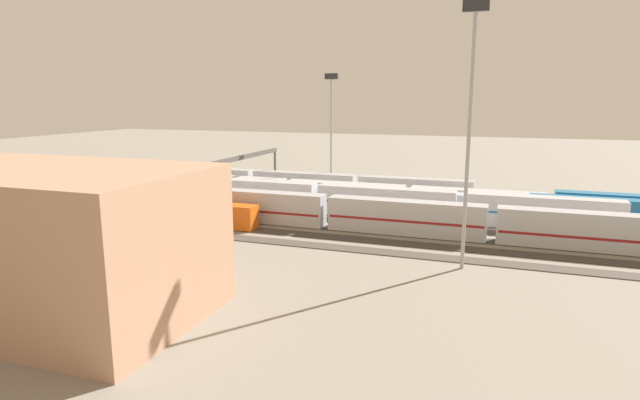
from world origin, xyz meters
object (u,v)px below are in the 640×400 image
object	(u,v)px
train_on_track_3	(305,195)
train_on_track_2	(338,192)
maintenance_shed	(9,237)
signal_gantry	(226,164)
light_mast_1	(471,106)
train_on_track_6	(256,206)
train_on_track_0	(304,181)
light_mast_0	(331,116)
train_on_track_4	(318,198)
train_on_track_7	(224,214)

from	to	relation	value
train_on_track_3	train_on_track_2	bearing A→B (deg)	-134.67
train_on_track_3	maintenance_shed	distance (m)	54.91
train_on_track_2	signal_gantry	size ratio (longest dim) A/B	2.55
train_on_track_3	light_mast_1	distance (m)	44.96
train_on_track_6	maintenance_shed	size ratio (longest dim) A/B	3.10
train_on_track_3	train_on_track_0	bearing A→B (deg)	-67.91
train_on_track_6	light_mast_1	distance (m)	39.43
light_mast_1	signal_gantry	world-z (taller)	light_mast_1
light_mast_0	light_mast_1	world-z (taller)	light_mast_1
train_on_track_2	maintenance_shed	bearing A→B (deg)	76.04
train_on_track_0	train_on_track_3	size ratio (longest dim) A/B	0.62
train_on_track_4	train_on_track_3	xyz separation A→B (m)	(4.28, -5.00, -0.54)
train_on_track_7	signal_gantry	xyz separation A→B (m)	(7.96, -15.00, 5.64)
train_on_track_2	light_mast_0	size ratio (longest dim) A/B	4.61
train_on_track_0	light_mast_1	xyz separation A→B (m)	(-36.73, 43.24, 16.94)
train_on_track_7	train_on_track_6	bearing A→B (deg)	-121.79
light_mast_0	train_on_track_3	bearing A→B (deg)	91.72
train_on_track_3	light_mast_0	world-z (taller)	light_mast_0
train_on_track_2	maintenance_shed	world-z (taller)	maintenance_shed
train_on_track_2	train_on_track_7	xyz separation A→B (m)	(10.74, 25.00, 0.08)
train_on_track_2	signal_gantry	bearing A→B (deg)	28.13
light_mast_1	maintenance_shed	xyz separation A→B (m)	(40.33, 25.60, -12.13)
maintenance_shed	train_on_track_3	bearing A→B (deg)	-100.20
train_on_track_4	signal_gantry	bearing A→B (deg)	0.00
train_on_track_3	light_mast_0	distance (m)	22.20
light_mast_1	train_on_track_3	bearing A→B (deg)	-42.66
train_on_track_0	train_on_track_2	distance (m)	14.89
train_on_track_2	train_on_track_3	world-z (taller)	same
train_on_track_4	light_mast_1	distance (m)	38.75
train_on_track_4	train_on_track_0	world-z (taller)	train_on_track_4
train_on_track_2	train_on_track_6	xyz separation A→B (m)	(7.64, 20.00, 0.52)
train_on_track_0	light_mast_0	bearing A→B (deg)	-158.38
train_on_track_6	maintenance_shed	xyz separation A→B (m)	(6.98, 38.84, 4.23)
train_on_track_2	train_on_track_6	world-z (taller)	train_on_track_6
train_on_track_4	train_on_track_6	world-z (taller)	same
train_on_track_2	light_mast_0	world-z (taller)	light_mast_0
train_on_track_6	train_on_track_2	bearing A→B (deg)	-110.92
train_on_track_6	train_on_track_3	xyz separation A→B (m)	(-2.70, -15.00, -0.53)
train_on_track_3	light_mast_0	size ratio (longest dim) A/B	4.61
train_on_track_4	light_mast_1	size ratio (longest dim) A/B	3.17
train_on_track_0	maintenance_shed	distance (m)	69.10
train_on_track_7	light_mast_1	distance (m)	40.97
light_mast_1	signal_gantry	distance (m)	51.34
light_mast_0	light_mast_1	bearing A→B (deg)	124.44
light_mast_0	signal_gantry	world-z (taller)	light_mast_0
light_mast_0	maintenance_shed	distance (m)	72.23
train_on_track_0	train_on_track_7	size ratio (longest dim) A/B	7.14
train_on_track_4	train_on_track_6	bearing A→B (deg)	55.06
train_on_track_6	light_mast_0	bearing A→B (deg)	-93.88
train_on_track_0	signal_gantry	size ratio (longest dim) A/B	1.59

